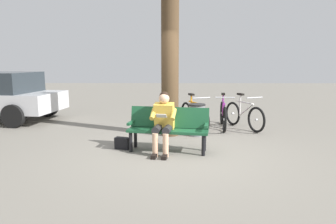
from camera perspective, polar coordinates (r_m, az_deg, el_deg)
ground_plane at (r=6.08m, az=1.95°, el=-7.65°), size 40.00×40.00×0.00m
bench at (r=6.14m, az=0.10°, el=-2.58°), size 1.66×0.74×0.87m
person_reading at (r=5.96m, az=-0.88°, el=-1.38°), size 0.53×0.81×1.20m
handbag at (r=6.39m, az=-8.52°, el=-5.78°), size 0.33×0.22×0.24m
tree_trunk at (r=7.32m, az=0.38°, el=10.19°), size 0.42×0.42×3.77m
litter_bin at (r=7.44m, az=5.39°, el=-1.44°), size 0.41×0.41×0.77m
bicycle_blue at (r=8.42m, az=13.98°, el=-0.61°), size 0.76×1.56×0.94m
bicycle_orange at (r=8.36m, az=10.26°, el=-0.55°), size 0.48×1.68×0.94m
bicycle_purple at (r=8.15m, az=4.88°, el=-0.69°), size 0.72×1.58×0.94m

